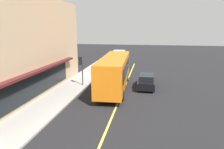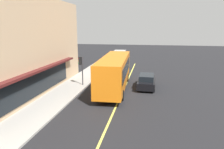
{
  "view_description": "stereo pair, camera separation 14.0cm",
  "coord_description": "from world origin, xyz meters",
  "px_view_note": "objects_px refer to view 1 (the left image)",
  "views": [
    {
      "loc": [
        -20.05,
        -2.54,
        6.56
      ],
      "look_at": [
        1.43,
        1.27,
        1.6
      ],
      "focal_mm": 33.49,
      "sensor_mm": 36.0,
      "label": 1
    },
    {
      "loc": [
        -20.03,
        -2.67,
        6.56
      ],
      "look_at": [
        1.43,
        1.27,
        1.6
      ],
      "focal_mm": 33.49,
      "sensor_mm": 36.0,
      "label": 2
    }
  ],
  "objects_px": {
    "bus": "(115,71)",
    "traffic_light": "(81,64)",
    "pedestrian_waiting": "(100,62)",
    "car_black": "(146,81)"
  },
  "relations": [
    {
      "from": "bus",
      "to": "traffic_light",
      "type": "xyz_separation_m",
      "value": [
        0.46,
        3.9,
        0.55
      ]
    },
    {
      "from": "bus",
      "to": "pedestrian_waiting",
      "type": "relative_size",
      "value": 7.18
    },
    {
      "from": "traffic_light",
      "to": "car_black",
      "type": "distance_m",
      "value": 7.53
    },
    {
      "from": "pedestrian_waiting",
      "to": "traffic_light",
      "type": "bearing_deg",
      "value": -179.25
    },
    {
      "from": "traffic_light",
      "to": "car_black",
      "type": "xyz_separation_m",
      "value": [
        0.56,
        -7.29,
        -1.79
      ]
    },
    {
      "from": "car_black",
      "to": "pedestrian_waiting",
      "type": "height_order",
      "value": "pedestrian_waiting"
    },
    {
      "from": "traffic_light",
      "to": "car_black",
      "type": "height_order",
      "value": "traffic_light"
    },
    {
      "from": "pedestrian_waiting",
      "to": "car_black",
      "type": "bearing_deg",
      "value": -141.95
    },
    {
      "from": "traffic_light",
      "to": "pedestrian_waiting",
      "type": "relative_size",
      "value": 2.05
    },
    {
      "from": "car_black",
      "to": "traffic_light",
      "type": "bearing_deg",
      "value": 94.41
    }
  ]
}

